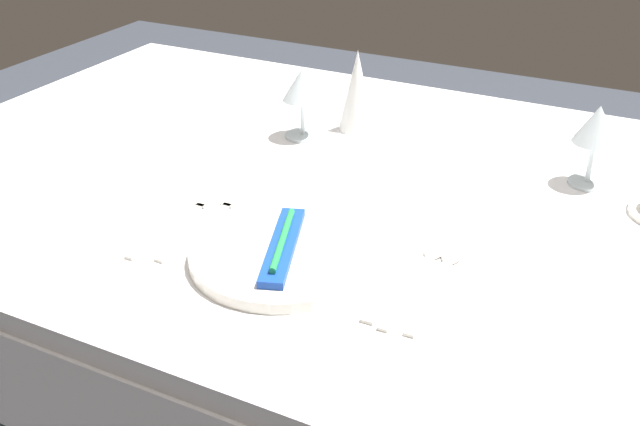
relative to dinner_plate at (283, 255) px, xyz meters
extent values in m
cube|color=white|center=(0.02, 0.27, -0.03)|extent=(1.80, 1.10, 0.04)
cube|color=white|center=(0.02, 0.82, -0.14)|extent=(1.80, 0.01, 0.18)
cylinder|color=brown|center=(-0.78, 0.72, -0.40)|extent=(0.07, 0.07, 0.70)
cylinder|color=white|center=(0.00, 0.00, 0.00)|extent=(0.27, 0.27, 0.02)
cube|color=blue|center=(0.00, 0.00, 0.02)|extent=(0.11, 0.21, 0.01)
cylinder|color=green|center=(0.00, 0.00, 0.03)|extent=(0.07, 0.16, 0.01)
cube|color=beige|center=(-0.16, 0.01, -0.01)|extent=(0.02, 0.20, 0.00)
cube|color=beige|center=(-0.16, 0.12, -0.01)|extent=(0.02, 0.04, 0.00)
cube|color=beige|center=(-0.20, -0.01, -0.01)|extent=(0.01, 0.19, 0.00)
cube|color=beige|center=(-0.20, 0.10, -0.01)|extent=(0.02, 0.04, 0.00)
cube|color=beige|center=(0.17, 0.00, -0.01)|extent=(0.02, 0.17, 0.00)
cube|color=beige|center=(0.17, 0.10, -0.01)|extent=(0.02, 0.06, 0.00)
cube|color=beige|center=(0.19, 0.00, -0.01)|extent=(0.02, 0.20, 0.00)
ellipsoid|color=beige|center=(0.19, 0.12, -0.01)|extent=(0.03, 0.04, 0.01)
cube|color=beige|center=(0.22, 0.01, -0.01)|extent=(0.02, 0.19, 0.00)
ellipsoid|color=beige|center=(0.22, 0.11, -0.01)|extent=(0.03, 0.04, 0.01)
cylinder|color=silver|center=(-0.19, 0.42, -0.01)|extent=(0.07, 0.07, 0.01)
cylinder|color=silver|center=(-0.19, 0.42, 0.03)|extent=(0.01, 0.01, 0.07)
cone|color=silver|center=(-0.19, 0.42, 0.10)|extent=(0.08, 0.08, 0.06)
cylinder|color=silver|center=(0.35, 0.46, -0.01)|extent=(0.06, 0.06, 0.01)
cylinder|color=silver|center=(0.35, 0.46, 0.03)|extent=(0.01, 0.01, 0.07)
cone|color=silver|center=(0.35, 0.46, 0.10)|extent=(0.08, 0.08, 0.07)
cone|color=white|center=(-0.11, 0.51, 0.07)|extent=(0.07, 0.07, 0.16)
camera|label=1|loc=(0.47, -0.82, 0.58)|focal=42.80mm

